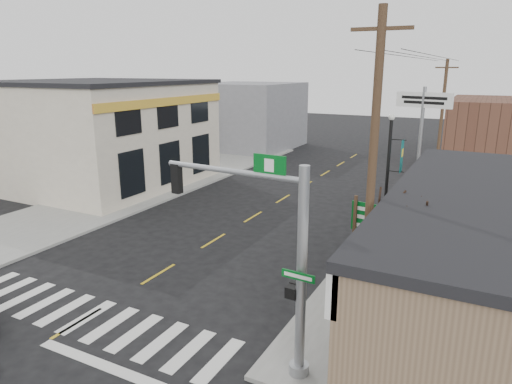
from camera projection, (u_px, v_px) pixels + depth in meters
The scene contains 19 objects.
ground at pixel (77, 323), 14.37m from camera, with size 140.00×140.00×0.00m, color black.
sidewalk_right at pixel (431, 237), 21.55m from camera, with size 6.00×38.00×0.13m, color gray.
sidewalk_left at pixel (137, 192), 29.48m from camera, with size 6.00×38.00×0.13m, color gray.
center_line at pixel (213, 241), 21.24m from camera, with size 0.12×56.00×0.01m, color gold.
crosswalk at pixel (87, 317), 14.71m from camera, with size 11.00×2.20×0.01m, color silver.
left_building at pixel (98, 134), 31.23m from camera, with size 12.00×12.00×6.80m, color beige.
bldg_distant_right at pixel (506, 137), 34.11m from camera, with size 8.00×10.00×5.60m, color brown.
bldg_distant_left at pixel (248, 116), 45.86m from camera, with size 9.00×10.00×6.40m, color gray.
traffic_signal_pole at pixel (277, 247), 11.21m from camera, with size 4.46×0.37×5.65m.
guide_sign at pixel (374, 228), 16.66m from camera, with size 1.78×0.14×3.12m.
fire_hydrant at pixel (350, 300), 14.79m from camera, with size 0.20×0.20×0.65m.
ped_crossing_sign at pixel (395, 226), 17.18m from camera, with size 1.07×0.08×2.75m.
lamp_post at pixel (389, 166), 21.07m from camera, with size 0.73×0.58×5.66m.
dance_center_sign at pixel (422, 117), 25.12m from camera, with size 3.15×0.20×6.69m.
bare_tree at pixel (403, 205), 12.77m from camera, with size 2.49×2.49×4.98m.
shrub_front at pixel (385, 330), 12.77m from camera, with size 1.41×1.41×1.05m, color #1C3214.
shrub_back at pixel (415, 267), 17.13m from camera, with size 1.08×1.08×0.81m, color black.
utility_pole_near at pixel (372, 175), 12.78m from camera, with size 1.60×0.24×9.22m.
utility_pole_far at pixel (441, 122), 30.27m from camera, with size 1.43×0.21×8.24m.
Camera 1 is at (10.86, -8.80, 7.75)m, focal length 32.00 mm.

